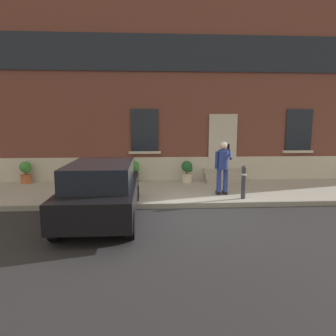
% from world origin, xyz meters
% --- Properties ---
extents(ground_plane, '(80.00, 80.00, 0.00)m').
position_xyz_m(ground_plane, '(0.00, 0.00, 0.00)').
color(ground_plane, '#232326').
extents(sidewalk, '(24.00, 3.60, 0.15)m').
position_xyz_m(sidewalk, '(0.00, 2.80, 0.07)').
color(sidewalk, '#99968E').
rests_on(sidewalk, ground).
extents(curb_edge, '(24.00, 0.12, 0.15)m').
position_xyz_m(curb_edge, '(0.00, 0.94, 0.07)').
color(curb_edge, gray).
rests_on(curb_edge, ground).
extents(building_facade, '(24.00, 1.52, 7.50)m').
position_xyz_m(building_facade, '(0.00, 5.29, 3.73)').
color(building_facade, brown).
rests_on(building_facade, ground).
extents(entrance_stoop, '(1.59, 0.96, 0.48)m').
position_xyz_m(entrance_stoop, '(1.86, 4.23, 0.34)').
color(entrance_stoop, '#9E998E').
rests_on(entrance_stoop, sidewalk).
extents(hatchback_car_black, '(1.81, 4.07, 1.50)m').
position_xyz_m(hatchback_car_black, '(-2.38, 0.02, 0.79)').
color(hatchback_car_black, black).
rests_on(hatchback_car_black, ground).
extents(bollard_near_person, '(0.15, 0.15, 1.04)m').
position_xyz_m(bollard_near_person, '(1.76, 1.35, 0.71)').
color(bollard_near_person, '#333338').
rests_on(bollard_near_person, sidewalk).
extents(person_on_phone, '(0.51, 0.48, 1.75)m').
position_xyz_m(person_on_phone, '(1.23, 1.89, 1.15)').
color(person_on_phone, navy).
rests_on(person_on_phone, sidewalk).
extents(planter_terracotta, '(0.44, 0.44, 0.86)m').
position_xyz_m(planter_terracotta, '(-5.98, 4.24, 0.61)').
color(planter_terracotta, '#B25B38').
rests_on(planter_terracotta, sidewalk).
extents(planter_charcoal, '(0.44, 0.44, 0.86)m').
position_xyz_m(planter_charcoal, '(-3.88, 3.93, 0.61)').
color(planter_charcoal, '#2D2D30').
rests_on(planter_charcoal, sidewalk).
extents(planter_olive, '(0.44, 0.44, 0.86)m').
position_xyz_m(planter_olive, '(-1.77, 4.24, 0.61)').
color(planter_olive, '#606B38').
rests_on(planter_olive, sidewalk).
extents(planter_cream, '(0.44, 0.44, 0.86)m').
position_xyz_m(planter_cream, '(0.33, 4.02, 0.61)').
color(planter_cream, beige).
rests_on(planter_cream, sidewalk).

